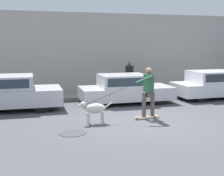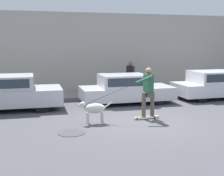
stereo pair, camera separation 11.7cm
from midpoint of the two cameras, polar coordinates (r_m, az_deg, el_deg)
ground_plane at (r=10.45m, az=5.88°, el=-6.06°), size 36.00×36.00×0.00m
back_wall at (r=16.24m, az=-2.52°, el=6.38°), size 32.00×0.30×4.08m
sidewalk_curb at (r=15.29m, az=-1.43°, el=-1.15°), size 30.00×2.03×0.15m
parked_car_0 at (r=12.67m, az=-18.70°, el=-0.85°), size 4.24×1.98×1.34m
parked_car_1 at (r=13.36m, az=2.77°, el=-0.26°), size 3.98×1.84×1.24m
parked_car_2 at (r=15.36m, az=18.57°, el=0.51°), size 3.91×1.79×1.28m
dog at (r=10.01m, az=-3.01°, el=-3.82°), size 1.11×0.34×0.73m
skateboarder at (r=10.60m, az=6.89°, el=-0.32°), size 2.70×0.57×1.75m
pedestrian_with_bag at (r=15.47m, az=3.57°, el=2.32°), size 0.29×0.73×1.51m
manhole_cover at (r=9.14m, az=-7.07°, el=-8.14°), size 0.79×0.79×0.01m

